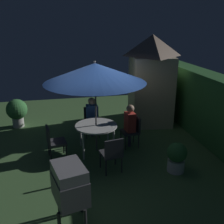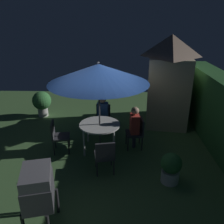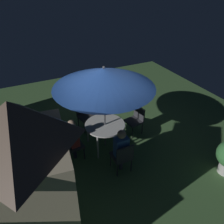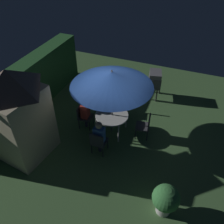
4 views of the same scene
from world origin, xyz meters
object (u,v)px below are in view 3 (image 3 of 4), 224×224
(chair_near_shed, at_px, (71,144))
(chair_toward_house, at_px, (85,114))
(person_in_blue, at_px, (121,146))
(patio_umbrella, at_px, (104,78))
(bbq_grill, at_px, (96,81))
(patio_table, at_px, (105,126))
(chair_far_side, at_px, (123,156))
(garden_shed, at_px, (29,180))
(person_in_red, at_px, (73,136))
(chair_toward_hedge, at_px, (136,119))
(potted_plant_by_grill, at_px, (36,125))

(chair_near_shed, distance_m, chair_toward_house, 1.51)
(person_in_blue, bearing_deg, chair_toward_house, 4.92)
(patio_umbrella, xyz_separation_m, bbq_grill, (2.70, -0.85, -1.35))
(patio_umbrella, distance_m, bbq_grill, 3.14)
(patio_table, relative_size, chair_far_side, 1.27)
(chair_near_shed, height_order, chair_toward_house, same)
(patio_umbrella, distance_m, person_in_blue, 1.75)
(garden_shed, height_order, person_in_red, garden_shed)
(garden_shed, relative_size, patio_umbrella, 1.16)
(bbq_grill, bearing_deg, person_in_red, 146.82)
(patio_umbrella, bearing_deg, bbq_grill, -17.47)
(patio_table, relative_size, patio_umbrella, 0.43)
(bbq_grill, relative_size, person_in_blue, 0.95)
(chair_near_shed, bearing_deg, person_in_blue, -131.31)
(chair_toward_hedge, xyz_separation_m, chair_toward_house, (0.96, 1.36, 0.00))
(patio_table, bearing_deg, chair_toward_house, 10.20)
(patio_table, bearing_deg, person_in_red, 95.67)
(garden_shed, height_order, person_in_blue, garden_shed)
(person_in_blue, bearing_deg, patio_umbrella, -1.08)
(chair_near_shed, xyz_separation_m, person_in_red, (0.01, -0.09, 0.26))
(patio_table, height_order, chair_near_shed, chair_near_shed)
(garden_shed, bearing_deg, person_in_red, -34.57)
(person_in_red, bearing_deg, garden_shed, 145.43)
(garden_shed, height_order, potted_plant_by_grill, garden_shed)
(chair_near_shed, xyz_separation_m, chair_toward_hedge, (0.29, -2.22, 0.00))
(chair_far_side, relative_size, potted_plant_by_grill, 1.22)
(chair_toward_house, distance_m, person_in_red, 1.48)
(chair_toward_hedge, bearing_deg, potted_plant_by_grill, 66.76)
(patio_table, distance_m, patio_umbrella, 1.49)
(bbq_grill, xyz_separation_m, chair_toward_hedge, (-2.51, -0.30, -0.33))
(garden_shed, xyz_separation_m, person_in_blue, (0.84, -2.18, -0.76))
(person_in_red, bearing_deg, patio_table, -84.33)
(garden_shed, relative_size, patio_table, 2.66)
(chair_far_side, xyz_separation_m, potted_plant_by_grill, (2.52, 1.70, -0.13))
(patio_table, xyz_separation_m, chair_near_shed, (-0.11, 1.06, -0.19))
(chair_far_side, height_order, person_in_red, person_in_red)
(patio_umbrella, relative_size, potted_plant_by_grill, 3.55)
(chair_toward_hedge, bearing_deg, garden_shed, 121.46)
(chair_far_side, xyz_separation_m, person_in_red, (1.01, 0.96, 0.26))
(chair_toward_house, relative_size, person_in_blue, 0.71)
(chair_near_shed, height_order, chair_toward_hedge, same)
(patio_table, height_order, chair_far_side, chair_far_side)
(garden_shed, xyz_separation_m, chair_toward_hedge, (2.05, -3.35, -1.03))
(chair_toward_house, bearing_deg, patio_umbrella, -169.80)
(patio_umbrella, xyz_separation_m, chair_near_shed, (-0.11, 1.06, -1.68))
(chair_far_side, distance_m, chair_toward_house, 2.26)
(garden_shed, bearing_deg, bbq_grill, -33.72)
(patio_umbrella, bearing_deg, potted_plant_by_grill, 50.52)
(chair_far_side, relative_size, person_in_blue, 0.71)
(patio_table, bearing_deg, garden_shed, 130.34)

